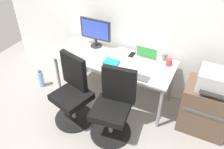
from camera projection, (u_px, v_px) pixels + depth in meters
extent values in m
plane|color=gray|center=(113.00, 96.00, 3.67)|extent=(5.28, 5.28, 0.00)
cube|color=white|center=(127.00, 7.00, 3.19)|extent=(4.40, 0.04, 2.60)
cube|color=silver|center=(114.00, 59.00, 3.26)|extent=(1.71, 0.68, 0.03)
cylinder|color=gray|center=(58.00, 75.00, 3.55)|extent=(0.04, 0.04, 0.68)
cylinder|color=gray|center=(160.00, 109.00, 2.98)|extent=(0.04, 0.04, 0.68)
cylinder|color=gray|center=(79.00, 57.00, 3.96)|extent=(0.04, 0.04, 0.68)
cylinder|color=gray|center=(171.00, 83.00, 3.39)|extent=(0.04, 0.04, 0.68)
cylinder|color=black|center=(74.00, 118.00, 3.28)|extent=(0.54, 0.54, 0.03)
cylinder|color=gray|center=(73.00, 108.00, 3.17)|extent=(0.05, 0.05, 0.34)
cube|color=black|center=(71.00, 97.00, 3.04)|extent=(0.54, 0.54, 0.09)
cube|color=black|center=(74.00, 71.00, 3.02)|extent=(0.42, 0.18, 0.48)
cylinder|color=black|center=(111.00, 132.00, 3.08)|extent=(0.54, 0.54, 0.03)
cylinder|color=gray|center=(111.00, 123.00, 2.97)|extent=(0.05, 0.05, 0.34)
cube|color=black|center=(111.00, 111.00, 2.84)|extent=(0.49, 0.49, 0.09)
cube|color=black|center=(119.00, 85.00, 2.79)|extent=(0.43, 0.12, 0.48)
cube|color=brown|center=(206.00, 108.00, 2.99)|extent=(0.60, 0.46, 0.67)
cube|color=#4C4C4C|center=(205.00, 115.00, 2.76)|extent=(0.54, 0.01, 0.04)
cube|color=#B7B7B7|center=(215.00, 80.00, 2.71)|extent=(0.38, 0.34, 0.24)
cube|color=#262626|center=(211.00, 94.00, 2.61)|extent=(0.27, 0.06, 0.01)
cylinder|color=#8CBFF2|center=(41.00, 79.00, 3.79)|extent=(0.09, 0.09, 0.28)
cylinder|color=#2D59B2|center=(39.00, 71.00, 3.70)|extent=(0.06, 0.06, 0.03)
cylinder|color=#262626|center=(96.00, 46.00, 3.53)|extent=(0.18, 0.18, 0.01)
cylinder|color=#262626|center=(96.00, 42.00, 3.49)|extent=(0.04, 0.04, 0.11)
cube|color=#262626|center=(95.00, 29.00, 3.37)|extent=(0.48, 0.03, 0.31)
cube|color=blue|center=(95.00, 30.00, 3.35)|extent=(0.43, 0.00, 0.26)
cube|color=silver|center=(143.00, 64.00, 3.12)|extent=(0.31, 0.22, 0.02)
cube|color=silver|center=(147.00, 53.00, 3.15)|extent=(0.31, 0.06, 0.21)
cube|color=green|center=(146.00, 53.00, 3.14)|extent=(0.28, 0.05, 0.17)
cube|color=#B7B7B7|center=(83.00, 55.00, 3.30)|extent=(0.34, 0.12, 0.02)
cube|color=#515156|center=(136.00, 76.00, 2.90)|extent=(0.34, 0.12, 0.02)
ellipsoid|color=#515156|center=(62.00, 50.00, 3.41)|extent=(0.06, 0.10, 0.03)
ellipsoid|color=#B7B7B7|center=(71.00, 58.00, 3.24)|extent=(0.06, 0.10, 0.03)
cylinder|color=red|center=(169.00, 62.00, 3.09)|extent=(0.08, 0.08, 0.09)
cylinder|color=slate|center=(165.00, 57.00, 3.19)|extent=(0.07, 0.07, 0.10)
cube|color=black|center=(132.00, 55.00, 3.32)|extent=(0.07, 0.14, 0.01)
cube|color=teal|center=(111.00, 62.00, 3.15)|extent=(0.21, 0.15, 0.03)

